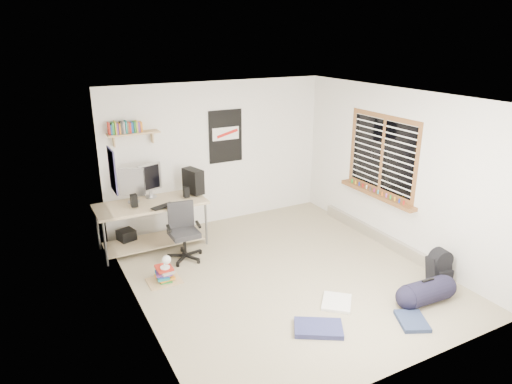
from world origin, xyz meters
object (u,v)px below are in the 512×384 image
office_chair (184,229)px  backpack (439,270)px  desk (152,226)px  book_stack (164,272)px  duffel_bag (426,293)px

office_chair → backpack: office_chair is taller
desk → book_stack: size_ratio=3.58×
desk → backpack: (3.12, -2.93, -0.16)m
duffel_bag → book_stack: (-2.79, 2.06, 0.01)m
desk → book_stack: desk is taller
office_chair → backpack: 3.65m
desk → backpack: 4.29m
office_chair → book_stack: 0.79m
desk → duffel_bag: 4.13m
office_chair → backpack: bearing=-31.2°
duffel_bag → office_chair: bearing=134.7°
duffel_bag → book_stack: bearing=146.4°
desk → duffel_bag: size_ratio=2.77×
office_chair → duffel_bag: (2.30, -2.57, -0.35)m
office_chair → book_stack: size_ratio=1.84×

